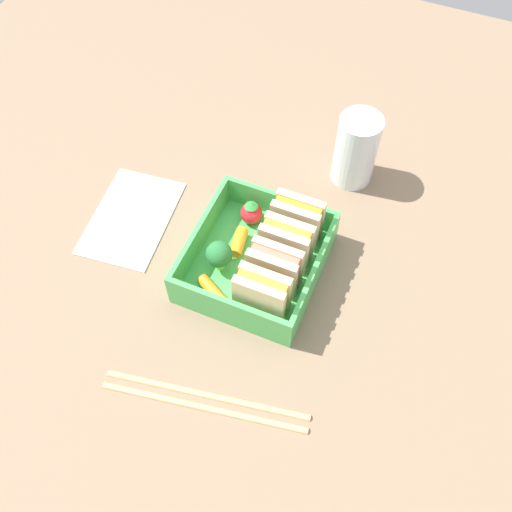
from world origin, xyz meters
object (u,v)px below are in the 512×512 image
object	(u,v)px
carrot_stick_left	(212,290)
chopstick_pair	(205,400)
sandwich_left	(297,221)
sandwich_center_left	(286,244)
drinking_glass	(356,150)
sandwich_center	(274,269)
strawberry_far_left	(251,213)
broccoli_floret	(219,255)
sandwich_center_right	(262,295)
folded_napkin	(131,217)
carrot_stick_far_left	(239,242)

from	to	relation	value
carrot_stick_left	chopstick_pair	world-z (taller)	carrot_stick_left
sandwich_left	sandwich_center_left	size ratio (longest dim) A/B	1.00
chopstick_pair	drinking_glass	size ratio (longest dim) A/B	2.20
sandwich_center	strawberry_far_left	world-z (taller)	sandwich_center
sandwich_left	broccoli_floret	world-z (taller)	sandwich_left
broccoli_floret	drinking_glass	world-z (taller)	drinking_glass
sandwich_center	sandwich_center_right	xyz separation A→B (cm)	(3.54, 0.00, 0.00)
sandwich_left	sandwich_center_left	bearing A→B (deg)	0.00
carrot_stick_left	folded_napkin	xyz separation A→B (cm)	(-6.37, -14.28, -1.66)
strawberry_far_left	sandwich_center_right	bearing A→B (deg)	28.30
broccoli_floret	drinking_glass	xyz separation A→B (cm)	(-20.15, 9.63, 1.25)
carrot_stick_left	sandwich_center_left	bearing A→B (deg)	141.28
sandwich_left	sandwich_center	size ratio (longest dim) A/B	1.00
broccoli_floret	folded_napkin	size ratio (longest dim) A/B	0.29
carrot_stick_far_left	chopstick_pair	size ratio (longest dim) A/B	0.16
sandwich_center_left	folded_napkin	distance (cm)	20.63
sandwich_center_right	chopstick_pair	xyz separation A→B (cm)	(11.59, -1.46, -4.02)
chopstick_pair	folded_napkin	bearing A→B (deg)	-133.37
strawberry_far_left	folded_napkin	size ratio (longest dim) A/B	0.23
carrot_stick_far_left	folded_napkin	distance (cm)	14.58
carrot_stick_left	chopstick_pair	xyz separation A→B (cm)	(11.31, 4.44, -1.51)
strawberry_far_left	drinking_glass	world-z (taller)	drinking_glass
sandwich_left	chopstick_pair	distance (cm)	22.62
sandwich_center	strawberry_far_left	size ratio (longest dim) A/B	1.92
sandwich_center	sandwich_center_right	distance (cm)	3.54
carrot_stick_left	drinking_glass	world-z (taller)	drinking_glass
sandwich_center_left	drinking_glass	xyz separation A→B (cm)	(-16.35, 3.06, 0.56)
drinking_glass	sandwich_left	bearing A→B (deg)	-13.45
sandwich_center_right	drinking_glass	bearing A→B (deg)	172.55
sandwich_center_right	carrot_stick_far_left	xyz separation A→B (cm)	(-6.77, -5.73, -2.41)
sandwich_center	sandwich_center_right	bearing A→B (deg)	0.00
sandwich_center_left	carrot_stick_left	size ratio (longest dim) A/B	1.61
sandwich_left	sandwich_center_right	bearing A→B (deg)	0.00
sandwich_center_left	chopstick_pair	xyz separation A→B (cm)	(18.67, -1.46, -4.02)
broccoli_floret	carrot_stick_left	world-z (taller)	broccoli_floret
strawberry_far_left	carrot_stick_far_left	world-z (taller)	strawberry_far_left
sandwich_center_right	sandwich_center_left	bearing A→B (deg)	180.00
broccoli_floret	chopstick_pair	xyz separation A→B (cm)	(14.87, 5.11, -3.33)
sandwich_center_left	chopstick_pair	world-z (taller)	sandwich_center_left
strawberry_far_left	sandwich_left	bearing A→B (deg)	87.75
sandwich_left	chopstick_pair	world-z (taller)	sandwich_left
sandwich_left	strawberry_far_left	bearing A→B (deg)	-92.25
drinking_glass	chopstick_pair	bearing A→B (deg)	-7.37
chopstick_pair	folded_napkin	size ratio (longest dim) A/B	1.54
sandwich_center_left	sandwich_center_right	distance (cm)	7.08
carrot_stick_far_left	broccoli_floret	size ratio (longest dim) A/B	0.86
strawberry_far_left	chopstick_pair	distance (cm)	22.98
sandwich_center_left	strawberry_far_left	bearing A→B (deg)	-122.83
sandwich_center	carrot_stick_left	bearing A→B (deg)	-57.08
sandwich_center_right	sandwich_left	bearing A→B (deg)	180.00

